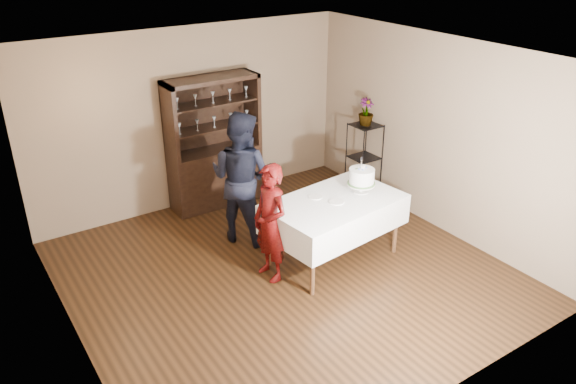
% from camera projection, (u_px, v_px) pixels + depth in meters
% --- Properties ---
extents(floor, '(5.00, 5.00, 0.00)m').
position_uv_depth(floor, '(285.00, 272.00, 7.07)').
color(floor, black).
rests_on(floor, ground).
extents(ceiling, '(5.00, 5.00, 0.00)m').
position_uv_depth(ceiling, '(285.00, 57.00, 5.90)').
color(ceiling, silver).
rests_on(ceiling, back_wall).
extents(back_wall, '(5.00, 0.02, 2.70)m').
position_uv_depth(back_wall, '(193.00, 118.00, 8.36)').
color(back_wall, '#725E49').
rests_on(back_wall, floor).
extents(wall_left, '(0.02, 5.00, 2.70)m').
position_uv_depth(wall_left, '(62.00, 234.00, 5.24)').
color(wall_left, '#725E49').
rests_on(wall_left, floor).
extents(wall_right, '(0.02, 5.00, 2.70)m').
position_uv_depth(wall_right, '(436.00, 134.00, 7.74)').
color(wall_right, '#725E49').
rests_on(wall_right, floor).
extents(china_hutch, '(1.40, 0.48, 2.00)m').
position_uv_depth(china_hutch, '(215.00, 163.00, 8.57)').
color(china_hutch, black).
rests_on(china_hutch, floor).
extents(plant_etagere, '(0.42, 0.42, 1.20)m').
position_uv_depth(plant_etagere, '(364.00, 157.00, 8.83)').
color(plant_etagere, black).
rests_on(plant_etagere, floor).
extents(cake_table, '(1.81, 1.23, 0.85)m').
position_uv_depth(cake_table, '(334.00, 214.00, 7.09)').
color(cake_table, silver).
rests_on(cake_table, floor).
extents(woman, '(0.39, 0.57, 1.49)m').
position_uv_depth(woman, '(270.00, 223.00, 6.69)').
color(woman, '#320407').
rests_on(woman, floor).
extents(man, '(1.05, 1.12, 1.82)m').
position_uv_depth(man, '(241.00, 177.00, 7.48)').
color(man, black).
rests_on(man, floor).
extents(cake, '(0.37, 0.37, 0.50)m').
position_uv_depth(cake, '(362.00, 178.00, 7.14)').
color(cake, silver).
rests_on(cake, cake_table).
extents(plate_near, '(0.22, 0.22, 0.01)m').
position_uv_depth(plate_near, '(336.00, 202.00, 6.95)').
color(plate_near, silver).
rests_on(plate_near, cake_table).
extents(plate_far, '(0.18, 0.18, 0.01)m').
position_uv_depth(plate_far, '(315.00, 197.00, 7.07)').
color(plate_far, silver).
rests_on(plate_far, cake_table).
extents(potted_plant, '(0.24, 0.24, 0.41)m').
position_uv_depth(potted_plant, '(366.00, 112.00, 8.51)').
color(potted_plant, '#457035').
rests_on(potted_plant, plant_etagere).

